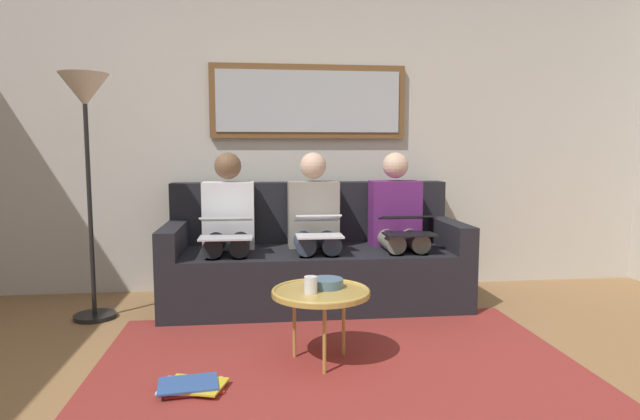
% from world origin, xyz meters
% --- Properties ---
extents(wall_rear, '(6.00, 0.12, 2.60)m').
position_xyz_m(wall_rear, '(0.00, -2.60, 1.30)').
color(wall_rear, beige).
rests_on(wall_rear, ground_plane).
extents(area_rug, '(2.60, 1.80, 0.01)m').
position_xyz_m(area_rug, '(0.00, -0.85, 0.00)').
color(area_rug, maroon).
rests_on(area_rug, ground_plane).
extents(couch, '(2.20, 0.90, 0.90)m').
position_xyz_m(couch, '(0.00, -2.12, 0.31)').
color(couch, black).
rests_on(couch, ground_plane).
extents(framed_mirror, '(1.59, 0.05, 0.59)m').
position_xyz_m(framed_mirror, '(0.00, -2.51, 1.55)').
color(framed_mirror, brown).
extents(coffee_table, '(0.53, 0.53, 0.41)m').
position_xyz_m(coffee_table, '(0.09, -0.90, 0.39)').
color(coffee_table, tan).
rests_on(coffee_table, ground_plane).
extents(cup, '(0.07, 0.07, 0.09)m').
position_xyz_m(cup, '(0.15, -0.86, 0.45)').
color(cup, silver).
rests_on(cup, coffee_table).
extents(bowl, '(0.19, 0.19, 0.05)m').
position_xyz_m(bowl, '(0.05, -0.96, 0.43)').
color(bowl, slate).
rests_on(bowl, coffee_table).
extents(person_left, '(0.38, 0.58, 1.14)m').
position_xyz_m(person_left, '(-0.64, -2.05, 0.61)').
color(person_left, '#66236B').
rests_on(person_left, couch).
extents(laptop_black, '(0.36, 0.32, 0.14)m').
position_xyz_m(laptop_black, '(-0.64, -1.80, 0.62)').
color(laptop_black, black).
extents(person_middle, '(0.38, 0.58, 1.14)m').
position_xyz_m(person_middle, '(0.00, -2.05, 0.61)').
color(person_middle, gray).
rests_on(person_middle, couch).
extents(laptop_white, '(0.32, 0.35, 0.15)m').
position_xyz_m(laptop_white, '(0.00, -1.81, 0.63)').
color(laptop_white, white).
extents(person_right, '(0.38, 0.58, 1.14)m').
position_xyz_m(person_right, '(0.64, -2.05, 0.61)').
color(person_right, silver).
rests_on(person_right, couch).
extents(laptop_silver, '(0.36, 0.34, 0.14)m').
position_xyz_m(laptop_silver, '(0.64, -1.80, 0.63)').
color(laptop_silver, silver).
extents(magazine_stack, '(0.35, 0.27, 0.04)m').
position_xyz_m(magazine_stack, '(0.75, -0.63, 0.03)').
color(magazine_stack, red).
rests_on(magazine_stack, ground_plane).
extents(standing_lamp, '(0.32, 0.32, 1.66)m').
position_xyz_m(standing_lamp, '(1.55, -1.85, 1.37)').
color(standing_lamp, black).
rests_on(standing_lamp, ground_plane).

